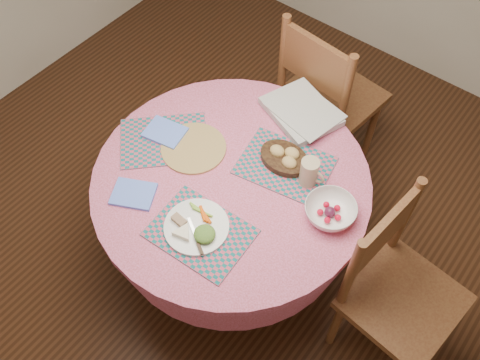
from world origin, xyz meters
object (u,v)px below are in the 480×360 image
object	(u,v)px
fruit_bowl	(330,211)
latte_mug	(310,172)
dinner_plate	(197,228)
chair_right	(395,288)
chair_back	(326,96)
bread_bowl	(285,157)
dining_table	(232,202)
wicker_trivet	(194,148)

from	to	relation	value
fruit_bowl	latte_mug	bearing A→B (deg)	152.54
dinner_plate	chair_right	bearing A→B (deg)	27.88
chair_back	bread_bowl	size ratio (longest dim) A/B	4.58
dinner_plate	bread_bowl	size ratio (longest dim) A/B	1.18
dining_table	fruit_bowl	world-z (taller)	fruit_bowl
chair_right	bread_bowl	xyz separation A→B (m)	(-0.69, 0.11, 0.26)
chair_right	bread_bowl	bearing A→B (deg)	86.88
chair_back	latte_mug	world-z (taller)	chair_back
chair_back	fruit_bowl	size ratio (longest dim) A/B	4.19
dining_table	latte_mug	size ratio (longest dim) A/B	9.18
dinner_plate	dining_table	bearing A→B (deg)	100.67
dining_table	fruit_bowl	size ratio (longest dim) A/B	4.93
dinner_plate	wicker_trivet	bearing A→B (deg)	133.08
dining_table	chair_back	xyz separation A→B (m)	(-0.03, 0.86, -0.01)
chair_right	bread_bowl	world-z (taller)	chair_right
dinner_plate	fruit_bowl	size ratio (longest dim) A/B	1.08
chair_right	chair_back	distance (m)	1.13
chair_back	chair_right	bearing A→B (deg)	144.66
dining_table	wicker_trivet	bearing A→B (deg)	174.72
bread_bowl	dinner_plate	bearing A→B (deg)	-98.42
latte_mug	chair_back	bearing A→B (deg)	114.81
chair_back	dining_table	bearing A→B (deg)	98.29
latte_mug	chair_right	bearing A→B (deg)	-8.66
chair_right	wicker_trivet	distance (m)	1.08
wicker_trivet	fruit_bowl	xyz separation A→B (m)	(0.68, 0.08, 0.03)
wicker_trivet	latte_mug	size ratio (longest dim) A/B	2.22
chair_back	bread_bowl	bearing A→B (deg)	110.39
dining_table	chair_back	size ratio (longest dim) A/B	1.18
chair_right	wicker_trivet	world-z (taller)	chair_right
dinner_plate	bread_bowl	distance (m)	0.52
bread_bowl	latte_mug	world-z (taller)	latte_mug
chair_right	chair_back	world-z (taller)	chair_back
bread_bowl	latte_mug	size ratio (longest dim) A/B	1.70
dining_table	fruit_bowl	distance (m)	0.51
chair_back	dinner_plate	bearing A→B (deg)	100.48
bread_bowl	latte_mug	xyz separation A→B (m)	(0.15, -0.03, 0.04)
wicker_trivet	latte_mug	world-z (taller)	latte_mug
chair_right	latte_mug	xyz separation A→B (m)	(-0.54, 0.08, 0.30)
bread_bowl	wicker_trivet	bearing A→B (deg)	-151.89
dining_table	dinner_plate	bearing A→B (deg)	-79.33
chair_right	fruit_bowl	xyz separation A→B (m)	(-0.37, -0.00, 0.26)
latte_mug	bread_bowl	bearing A→B (deg)	169.63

